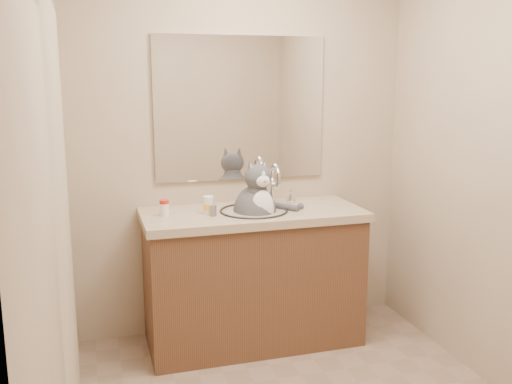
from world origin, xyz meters
TOP-DOWN VIEW (x-y plane):
  - room at (0.00, 0.00)m, footprint 2.22×2.52m
  - vanity at (0.00, 0.96)m, footprint 1.34×0.59m
  - mirror at (0.00, 1.24)m, footprint 1.10×0.02m
  - shower_curtain at (-1.05, 0.10)m, footprint 0.02×1.30m
  - cat at (0.01, 0.94)m, footprint 0.42×0.34m
  - pill_bottle_redcap at (-0.53, 0.98)m, footprint 0.06×0.06m
  - pill_bottle_orange at (-0.28, 0.96)m, footprint 0.08×0.08m
  - grey_canister at (-0.26, 0.90)m, footprint 0.05×0.05m

SIDE VIEW (x-z plane):
  - vanity at x=0.00m, z-range -0.12..1.00m
  - cat at x=0.01m, z-range 0.60..1.12m
  - grey_canister at x=-0.26m, z-range 0.85..0.91m
  - pill_bottle_redcap at x=-0.53m, z-range 0.85..0.95m
  - pill_bottle_orange at x=-0.28m, z-range 0.85..0.95m
  - shower_curtain at x=-1.05m, z-range 0.06..2.00m
  - room at x=0.00m, z-range -0.01..2.41m
  - mirror at x=0.00m, z-range 1.00..1.90m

